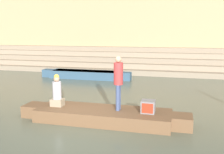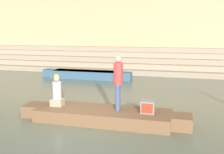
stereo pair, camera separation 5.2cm
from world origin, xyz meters
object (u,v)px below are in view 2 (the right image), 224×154
at_px(person_rowing, 57,93).
at_px(tv_set, 148,107).
at_px(person_standing, 118,79).
at_px(moored_boat_shore, 86,74).
at_px(rowboat_main, 103,115).

distance_m(person_rowing, tv_set, 3.18).
bearing_deg(person_standing, moored_boat_shore, 123.20).
bearing_deg(rowboat_main, person_rowing, -178.57).
distance_m(person_standing, person_rowing, 2.24).
bearing_deg(tv_set, rowboat_main, -174.97).
relative_size(person_standing, person_rowing, 1.59).
relative_size(rowboat_main, person_rowing, 5.13).
height_order(person_rowing, tv_set, person_rowing).
relative_size(person_rowing, moored_boat_shore, 0.19).
height_order(person_standing, person_rowing, person_standing).
distance_m(person_standing, moored_boat_shore, 8.56).
relative_size(person_standing, tv_set, 4.01).
distance_m(rowboat_main, person_rowing, 1.79).
relative_size(rowboat_main, tv_set, 12.95).
bearing_deg(moored_boat_shore, tv_set, -58.96).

